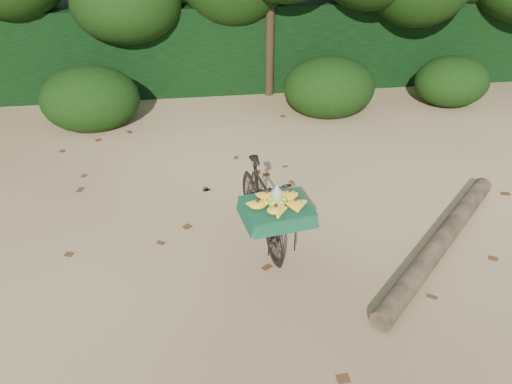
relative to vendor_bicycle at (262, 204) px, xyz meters
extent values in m
plane|color=tan|center=(0.39, -0.28, -0.54)|extent=(80.00, 80.00, 0.00)
imported|color=black|center=(0.00, 0.02, -0.02)|extent=(0.76, 1.81, 1.05)
cube|color=black|center=(0.09, -0.57, 0.32)|extent=(0.45, 0.52, 0.03)
cube|color=#155129|center=(0.09, -0.57, 0.34)|extent=(0.85, 0.74, 0.01)
ellipsoid|color=#8BA227|center=(0.16, -0.56, 0.39)|extent=(0.10, 0.08, 0.11)
ellipsoid|color=#8BA227|center=(0.10, -0.51, 0.39)|extent=(0.10, 0.08, 0.11)
ellipsoid|color=#8BA227|center=(0.02, -0.54, 0.39)|extent=(0.10, 0.08, 0.11)
ellipsoid|color=#8BA227|center=(0.04, -0.61, 0.39)|extent=(0.10, 0.08, 0.11)
ellipsoid|color=#8BA227|center=(0.12, -0.62, 0.39)|extent=(0.10, 0.08, 0.11)
cylinder|color=#EAE5C6|center=(0.09, -0.56, 0.44)|extent=(0.12, 0.12, 0.16)
cylinder|color=brown|center=(2.20, -0.53, -0.42)|extent=(2.61, 2.67, 0.25)
cube|color=black|center=(0.39, 6.02, 0.36)|extent=(26.00, 1.80, 1.80)
camera|label=1|loc=(-0.84, -5.67, 3.68)|focal=38.00mm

